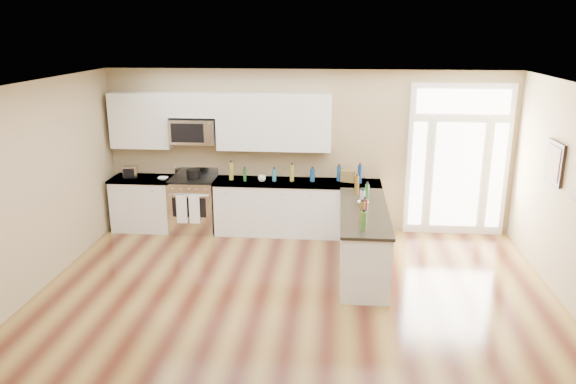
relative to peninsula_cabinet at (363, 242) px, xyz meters
The scene contains 19 objects.
ground 2.46m from the peninsula_cabinet, 112.44° to the right, with size 8.00×8.00×0.00m, color #4A2015.
room_shell 2.74m from the peninsula_cabinet, 112.44° to the right, with size 8.00×8.00×8.00m.
back_cabinet_left 4.06m from the peninsula_cabinet, 159.09° to the left, with size 1.10×0.66×0.94m.
back_cabinet_right 1.81m from the peninsula_cabinet, 126.68° to the left, with size 2.85×0.66×0.94m.
peninsula_cabinet is the anchor object (origin of this frame).
upper_cabinet_left 4.39m from the peninsula_cabinet, 157.26° to the left, with size 1.04×0.33×0.95m, color white.
upper_cabinet_right 2.65m from the peninsula_cabinet, 133.15° to the left, with size 1.94×0.33×0.95m, color white.
upper_cabinet_short 3.73m from the peninsula_cabinet, 150.98° to the left, with size 0.82×0.33×0.40m, color white.
microwave 3.53m from the peninsula_cabinet, 151.57° to the left, with size 0.78×0.41×0.42m.
entry_door 2.52m from the peninsula_cabinet, 46.51° to the left, with size 1.70×0.10×2.60m.
wall_art_near 2.84m from the peninsula_cabinet, ahead, with size 0.05×0.58×0.58m.
kitchen_range 3.24m from the peninsula_cabinet, 153.49° to the left, with size 0.79×0.69×1.08m.
stockpot 3.27m from the peninsula_cabinet, 153.67° to the left, with size 0.24×0.24×0.18m, color black.
toaster_oven 4.30m from the peninsula_cabinet, 160.18° to the left, with size 0.24×0.19×0.20m, color silver.
cardboard_box 1.66m from the peninsula_cabinet, 97.89° to the left, with size 0.24×0.17×0.20m, color brown.
bowl_left 3.69m from the peninsula_cabinet, 158.41° to the left, with size 0.17×0.17×0.04m, color white.
bowl_peninsula 0.58m from the peninsula_cabinet, 92.61° to the left, with size 0.16×0.16×0.05m, color white.
cup_counter 2.25m from the peninsula_cabinet, 140.41° to the left, with size 0.13×0.13×0.10m, color white.
counter_bottles 1.15m from the peninsula_cabinet, 129.87° to the left, with size 2.35×2.46×0.31m.
Camera 1 is at (0.53, -5.53, 3.47)m, focal length 35.00 mm.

